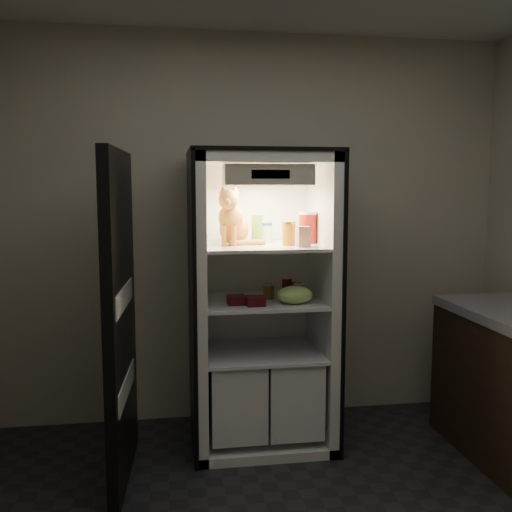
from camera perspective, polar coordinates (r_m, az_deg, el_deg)
The scene contains 16 objects.
room_shell at distance 2.25m, azimuth 6.14°, elevation 6.17°, with size 3.60×3.60×3.60m.
refrigerator at distance 3.71m, azimuth 0.43°, elevation -6.46°, with size 0.90×0.72×1.88m.
fridge_door at distance 3.27m, azimuth -13.41°, elevation -6.25°, with size 0.11×0.87×1.85m.
tabby_cat at distance 3.58m, azimuth -2.36°, elevation 3.41°, with size 0.31×0.37×0.38m.
parmesan_shaker at distance 3.65m, azimuth 0.11°, elevation 2.71°, with size 0.07×0.07×0.18m.
mayo_tub at distance 3.71m, azimuth 0.91°, elevation 2.37°, with size 0.09×0.09×0.13m.
salsa_jar at distance 3.53m, azimuth 3.29°, elevation 2.27°, with size 0.08×0.08×0.15m.
pepper_jar at distance 3.68m, azimuth 5.23°, elevation 2.86°, with size 0.12×0.12×0.20m.
cream_carton at distance 3.44m, azimuth 4.76°, elevation 1.94°, with size 0.07×0.07×0.12m, color silver.
soda_can_a at distance 3.73m, azimuth 3.11°, elevation -3.11°, with size 0.07×0.07×0.12m.
soda_can_b at distance 3.65m, azimuth 4.05°, elevation -3.40°, with size 0.06×0.06×0.11m.
soda_can_c at distance 3.54m, azimuth 4.26°, elevation -3.71°, with size 0.06×0.06×0.12m.
condiment_jar at distance 3.65m, azimuth 1.28°, elevation -3.53°, with size 0.07×0.07×0.10m.
grape_bag at distance 3.49m, azimuth 3.90°, elevation -3.89°, with size 0.22×0.16×0.11m, color #96BD58.
berry_box_left at distance 3.48m, azimuth -1.99°, elevation -4.41°, with size 0.11×0.11×0.05m, color #470B11.
berry_box_right at distance 3.44m, azimuth -0.05°, elevation -4.52°, with size 0.11×0.11×0.06m, color #470B11.
Camera 1 is at (-0.58, -2.18, 1.65)m, focal length 40.00 mm.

